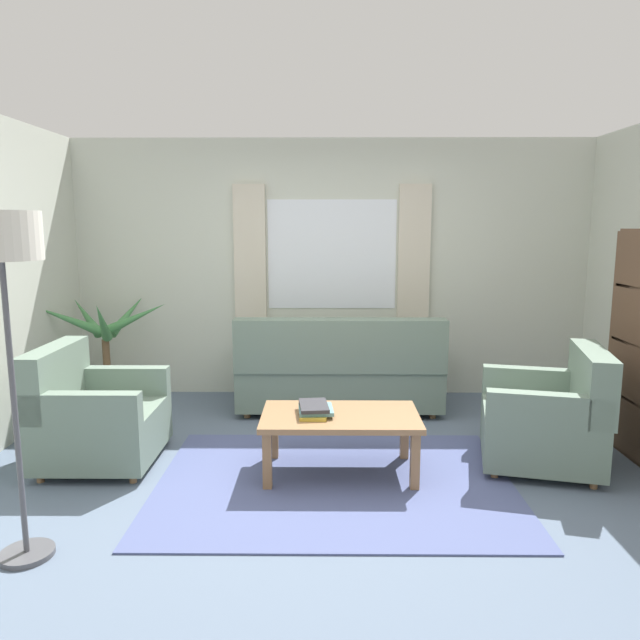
# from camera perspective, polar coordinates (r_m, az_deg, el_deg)

# --- Properties ---
(ground_plane) EXTENTS (6.24, 6.24, 0.00)m
(ground_plane) POSITION_cam_1_polar(r_m,az_deg,el_deg) (4.16, 1.45, -15.58)
(ground_plane) COLOR slate
(wall_back) EXTENTS (5.32, 0.12, 2.60)m
(wall_back) POSITION_cam_1_polar(r_m,az_deg,el_deg) (6.06, 1.15, 5.00)
(wall_back) COLOR beige
(wall_back) RESTS_ON ground_plane
(window_with_curtains) EXTENTS (1.98, 0.07, 1.40)m
(window_with_curtains) POSITION_cam_1_polar(r_m,az_deg,el_deg) (5.96, 1.16, 6.38)
(window_with_curtains) COLOR white
(area_rug) EXTENTS (2.42, 1.79, 0.01)m
(area_rug) POSITION_cam_1_polar(r_m,az_deg,el_deg) (4.16, 1.45, -15.50)
(area_rug) COLOR #4C5684
(area_rug) RESTS_ON ground_plane
(couch) EXTENTS (1.90, 0.82, 0.92)m
(couch) POSITION_cam_1_polar(r_m,az_deg,el_deg) (5.56, 1.89, -5.12)
(couch) COLOR slate
(couch) RESTS_ON ground_plane
(armchair_left) EXTENTS (0.82, 0.84, 0.88)m
(armchair_left) POSITION_cam_1_polar(r_m,az_deg,el_deg) (4.67, -21.17, -8.75)
(armchair_left) COLOR slate
(armchair_left) RESTS_ON ground_plane
(armchair_right) EXTENTS (0.99, 1.00, 0.88)m
(armchair_right) POSITION_cam_1_polar(r_m,az_deg,el_deg) (4.63, 21.43, -8.91)
(armchair_right) COLOR slate
(armchair_right) RESTS_ON ground_plane
(coffee_table) EXTENTS (1.10, 0.64, 0.44)m
(coffee_table) POSITION_cam_1_polar(r_m,az_deg,el_deg) (4.17, 1.98, -9.88)
(coffee_table) COLOR olive
(coffee_table) RESTS_ON ground_plane
(book_stack_on_table) EXTENTS (0.25, 0.35, 0.07)m
(book_stack_on_table) POSITION_cam_1_polar(r_m,az_deg,el_deg) (4.13, -0.51, -8.67)
(book_stack_on_table) COLOR gold
(book_stack_on_table) RESTS_ON coffee_table
(potted_plant) EXTENTS (1.17, 1.11, 1.12)m
(potted_plant) POSITION_cam_1_polar(r_m,az_deg,el_deg) (6.05, -20.04, -4.09)
(potted_plant) COLOR #B7B2A8
(potted_plant) RESTS_ON ground_plane
(standing_lamp) EXTENTS (0.39, 0.39, 1.82)m
(standing_lamp) POSITION_cam_1_polar(r_m,az_deg,el_deg) (3.28, -28.59, 5.01)
(standing_lamp) COLOR #4C4C51
(standing_lamp) RESTS_ON ground_plane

